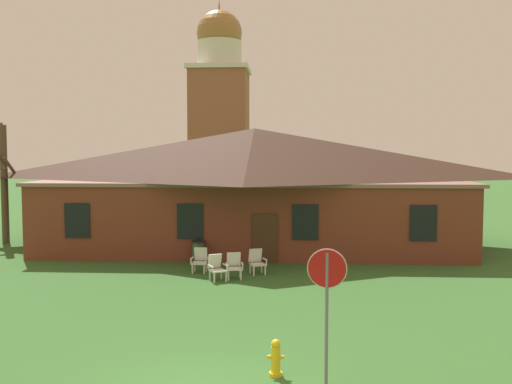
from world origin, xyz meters
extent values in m
cube|color=brown|center=(0.00, 18.35, 1.60)|extent=(19.49, 10.00, 3.20)
cube|color=#835E55|center=(0.00, 18.35, 3.28)|extent=(19.88, 10.20, 0.16)
pyramid|color=#382319|center=(0.00, 18.35, 4.62)|extent=(20.27, 10.40, 2.51)
cube|color=black|center=(-7.31, 13.32, 1.76)|extent=(1.10, 0.06, 1.50)
cube|color=black|center=(-2.44, 13.32, 1.76)|extent=(1.10, 0.06, 1.50)
cube|color=black|center=(2.44, 13.32, 1.76)|extent=(1.10, 0.06, 1.50)
cube|color=black|center=(7.31, 13.32, 1.76)|extent=(1.10, 0.06, 1.50)
cube|color=#422819|center=(0.74, 13.32, 1.05)|extent=(1.10, 0.06, 2.10)
cube|color=#93563D|center=(-4.26, 38.95, 5.76)|extent=(4.80, 4.80, 11.53)
cube|color=silver|center=(-4.26, 38.95, 11.71)|extent=(5.18, 5.18, 0.36)
cylinder|color=silver|center=(-4.26, 38.95, 12.99)|extent=(3.80, 3.80, 2.20)
sphere|color=#9E6B38|center=(-4.26, 38.95, 14.76)|extent=(3.88, 3.88, 3.88)
cone|color=#9E6B38|center=(-4.26, 38.95, 17.11)|extent=(0.24, 0.24, 1.00)
cylinder|color=slate|center=(2.52, 0.74, 1.36)|extent=(0.07, 0.07, 2.71)
cylinder|color=white|center=(2.53, 0.76, 2.39)|extent=(0.80, 0.11, 0.81)
cylinder|color=#B71414|center=(2.52, 0.73, 2.39)|extent=(0.76, 0.11, 0.76)
cube|color=silver|center=(-1.50, 11.02, 0.18)|extent=(0.05, 0.05, 0.36)
cube|color=silver|center=(-1.96, 11.04, 0.18)|extent=(0.05, 0.05, 0.36)
cube|color=silver|center=(-1.48, 11.46, 0.18)|extent=(0.05, 0.05, 0.36)
cube|color=silver|center=(-1.94, 11.48, 0.18)|extent=(0.05, 0.05, 0.36)
cube|color=silver|center=(-1.72, 11.25, 0.39)|extent=(0.56, 0.54, 0.05)
cube|color=silver|center=(-1.71, 11.56, 0.69)|extent=(0.52, 0.21, 0.54)
cube|color=silver|center=(-1.43, 11.22, 0.58)|extent=(0.08, 0.47, 0.03)
cube|color=silver|center=(-1.44, 11.06, 0.47)|extent=(0.04, 0.04, 0.22)
cube|color=silver|center=(-2.01, 11.25, 0.58)|extent=(0.08, 0.47, 0.03)
cube|color=silver|center=(-2.02, 11.08, 0.47)|extent=(0.04, 0.04, 0.22)
cube|color=silver|center=(-0.52, 9.80, 0.18)|extent=(0.07, 0.07, 0.36)
cube|color=silver|center=(-0.92, 9.58, 0.18)|extent=(0.07, 0.07, 0.36)
cube|color=silver|center=(-0.73, 10.19, 0.18)|extent=(0.07, 0.07, 0.36)
cube|color=silver|center=(-1.13, 9.96, 0.18)|extent=(0.07, 0.07, 0.36)
cube|color=silver|center=(-0.83, 9.88, 0.39)|extent=(0.73, 0.72, 0.05)
cube|color=silver|center=(-0.98, 10.15, 0.69)|extent=(0.54, 0.42, 0.54)
cube|color=silver|center=(-0.56, 10.01, 0.58)|extent=(0.28, 0.44, 0.03)
cube|color=silver|center=(-0.48, 9.87, 0.47)|extent=(0.05, 0.05, 0.22)
cube|color=silver|center=(-1.07, 9.72, 0.58)|extent=(0.28, 0.44, 0.03)
cube|color=silver|center=(-0.99, 9.58, 0.47)|extent=(0.05, 0.05, 0.22)
cube|color=white|center=(0.00, 10.07, 0.18)|extent=(0.06, 0.06, 0.36)
cube|color=white|center=(-0.45, 10.00, 0.18)|extent=(0.06, 0.06, 0.36)
cube|color=white|center=(-0.07, 10.51, 0.18)|extent=(0.06, 0.06, 0.36)
cube|color=white|center=(-0.52, 10.43, 0.18)|extent=(0.06, 0.06, 0.36)
cube|color=white|center=(-0.26, 10.25, 0.39)|extent=(0.62, 0.60, 0.05)
cube|color=white|center=(-0.31, 10.56, 0.69)|extent=(0.54, 0.27, 0.54)
cube|color=white|center=(0.03, 10.28, 0.58)|extent=(0.14, 0.47, 0.03)
cube|color=white|center=(0.06, 10.12, 0.47)|extent=(0.05, 0.05, 0.22)
cube|color=white|center=(-0.54, 10.18, 0.58)|extent=(0.14, 0.47, 0.03)
cube|color=white|center=(-0.51, 10.02, 0.47)|extent=(0.05, 0.05, 0.22)
cube|color=white|center=(0.85, 10.98, 0.18)|extent=(0.06, 0.06, 0.36)
cube|color=white|center=(0.43, 10.82, 0.18)|extent=(0.06, 0.06, 0.36)
cube|color=white|center=(0.70, 11.40, 0.18)|extent=(0.06, 0.06, 0.36)
cube|color=white|center=(0.27, 11.23, 0.18)|extent=(0.06, 0.06, 0.36)
cube|color=white|center=(0.56, 11.11, 0.39)|extent=(0.69, 0.68, 0.05)
cube|color=white|center=(0.45, 11.40, 0.69)|extent=(0.55, 0.36, 0.54)
cube|color=white|center=(0.84, 11.19, 0.58)|extent=(0.22, 0.46, 0.03)
cube|color=white|center=(0.90, 11.04, 0.47)|extent=(0.05, 0.05, 0.22)
cube|color=white|center=(0.30, 10.98, 0.58)|extent=(0.22, 0.46, 0.03)
cube|color=white|center=(0.35, 10.83, 0.47)|extent=(0.05, 0.05, 0.22)
cylinder|color=brown|center=(-12.80, 17.87, 3.03)|extent=(0.36, 0.36, 6.06)
cylinder|color=brown|center=(-12.44, 17.76, 3.98)|extent=(0.41, 0.90, 0.97)
cylinder|color=gold|center=(1.49, 1.15, 0.04)|extent=(0.28, 0.28, 0.08)
cylinder|color=gold|center=(1.49, 1.15, 0.36)|extent=(0.20, 0.20, 0.55)
sphere|color=gold|center=(1.49, 1.15, 0.69)|extent=(0.20, 0.20, 0.20)
cylinder|color=gold|center=(1.36, 1.15, 0.41)|extent=(0.10, 0.08, 0.08)
cylinder|color=gold|center=(1.62, 1.15, 0.41)|extent=(0.10, 0.08, 0.08)
cylinder|color=#335638|center=(-2.05, 13.05, 0.45)|extent=(0.52, 0.52, 0.90)
cylinder|color=black|center=(-2.05, 13.05, 0.94)|extent=(0.56, 0.56, 0.08)
camera|label=1|loc=(1.77, -10.68, 4.74)|focal=40.38mm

